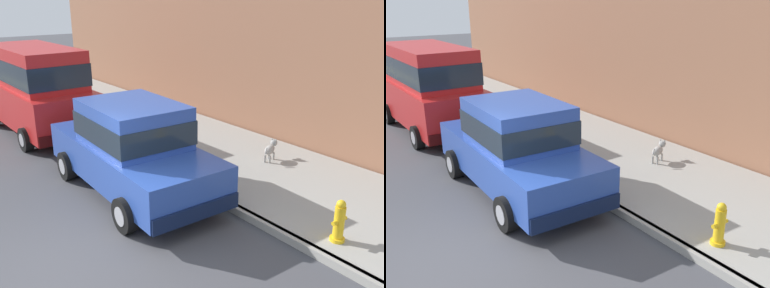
% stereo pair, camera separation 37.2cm
% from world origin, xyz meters
% --- Properties ---
extents(ground_plane, '(80.00, 80.00, 0.00)m').
position_xyz_m(ground_plane, '(0.00, 0.00, 0.00)').
color(ground_plane, '#424247').
extents(curb, '(0.16, 64.00, 0.14)m').
position_xyz_m(curb, '(3.20, 0.00, 0.07)').
color(curb, gray).
rests_on(curb, ground).
extents(sidewalk, '(3.60, 64.00, 0.14)m').
position_xyz_m(sidewalk, '(5.00, 0.00, 0.07)').
color(sidewalk, '#99968E').
rests_on(sidewalk, ground).
extents(car_blue_sedan, '(2.16, 4.66, 1.92)m').
position_xyz_m(car_blue_sedan, '(2.16, 1.75, 0.98)').
color(car_blue_sedan, '#28479E').
rests_on(car_blue_sedan, ground).
extents(car_red_van, '(2.20, 4.93, 2.52)m').
position_xyz_m(car_red_van, '(2.11, 7.15, 1.39)').
color(car_red_van, red).
rests_on(car_red_van, ground).
extents(dog_grey, '(0.71, 0.38, 0.49)m').
position_xyz_m(dog_grey, '(5.50, 1.01, 0.43)').
color(dog_grey, '#999691').
rests_on(dog_grey, sidewalk).
extents(fire_hydrant, '(0.34, 0.24, 0.72)m').
position_xyz_m(fire_hydrant, '(3.65, -2.13, 0.48)').
color(fire_hydrant, gold).
rests_on(fire_hydrant, sidewalk).
extents(building_facade, '(0.50, 20.00, 3.98)m').
position_xyz_m(building_facade, '(7.10, 5.54, 1.99)').
color(building_facade, '#8C5B42').
rests_on(building_facade, ground).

